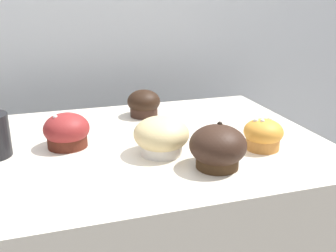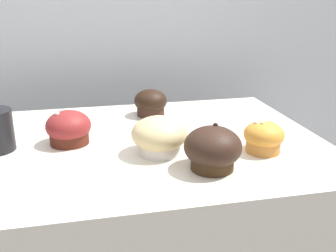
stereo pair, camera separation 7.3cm
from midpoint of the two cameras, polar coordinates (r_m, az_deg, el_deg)
wall_back at (r=1.51m, az=-8.52°, el=4.35°), size 3.20×0.10×1.80m
muffin_front_center at (r=0.85m, az=1.19°, el=-1.51°), size 0.12×0.12×0.08m
muffin_back_left at (r=1.12m, az=-0.68°, el=3.32°), size 0.09×0.09×0.08m
muffin_back_right at (r=0.90m, az=16.00°, el=-1.63°), size 0.09×0.09×0.07m
muffin_front_left at (r=0.93m, az=-12.06°, el=-0.39°), size 0.10×0.10×0.08m
muffin_front_right at (r=0.79m, az=9.16°, el=-3.40°), size 0.12×0.12×0.09m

